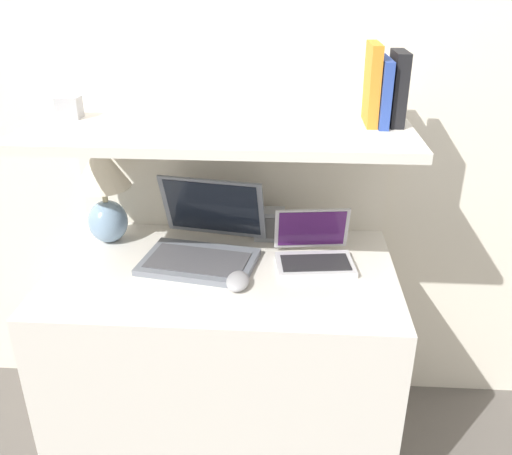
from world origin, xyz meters
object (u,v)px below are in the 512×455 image
laptop_large (204,243)px  book_black (397,88)px  router_box (269,224)px  book_orange (372,84)px  laptop_small (314,252)px  shelf_gadget (69,108)px  book_blue (382,91)px  computer_mouse (238,281)px  table_lamp (103,185)px

laptop_large → book_black: book_black is taller
router_box → book_orange: (0.29, -0.16, 0.52)m
laptop_small → router_box: bearing=131.6°
book_black → shelf_gadget: bearing=-180.0°
laptop_small → book_blue: bearing=2.4°
computer_mouse → book_blue: 0.69m
laptop_large → laptop_small: size_ratio=1.53×
laptop_small → shelf_gadget: size_ratio=3.98×
laptop_small → book_orange: bearing=3.0°
laptop_small → computer_mouse: size_ratio=2.38×
table_lamp → book_black: book_black is taller
computer_mouse → table_lamp: bearing=150.0°
computer_mouse → shelf_gadget: shelf_gadget is taller
laptop_large → laptop_small: 0.36m
laptop_small → router_box: 0.23m
table_lamp → router_box: table_lamp is taller
laptop_small → book_black: 0.56m
router_box → book_blue: book_blue is taller
book_orange → laptop_small: bearing=-177.0°
book_black → router_box: bearing=155.7°
computer_mouse → book_orange: bearing=24.4°
router_box → book_black: book_black is taller
router_box → shelf_gadget: (-0.59, -0.16, 0.44)m
laptop_large → laptop_small: bearing=-2.7°
book_black → computer_mouse: bearing=-159.2°
book_black → shelf_gadget: book_black is taller
laptop_large → router_box: laptop_large is taller
laptop_small → computer_mouse: laptop_small is taller
laptop_large → book_orange: book_orange is taller
computer_mouse → book_blue: bearing=22.7°
computer_mouse → book_orange: 0.69m
laptop_large → router_box: size_ratio=3.72×
laptop_large → book_blue: size_ratio=2.23×
laptop_small → book_orange: 0.55m
table_lamp → laptop_small: bearing=-9.2°
laptop_small → shelf_gadget: bearing=179.4°
router_box → book_black: (0.36, -0.16, 0.51)m
laptop_large → laptop_small: (0.36, -0.02, -0.01)m
table_lamp → book_black: size_ratio=1.76×
book_black → book_orange: bearing=180.0°
book_blue → book_orange: size_ratio=0.82×
laptop_small → shelf_gadget: 0.87m
laptop_small → shelf_gadget: shelf_gadget is taller
book_orange → table_lamp: bearing=172.8°
shelf_gadget → book_orange: bearing=0.0°
computer_mouse → laptop_large: bearing=125.9°
book_blue → laptop_small: bearing=-177.6°
table_lamp → laptop_large: 0.39m
laptop_large → computer_mouse: size_ratio=3.65×
book_blue → shelf_gadget: 0.91m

